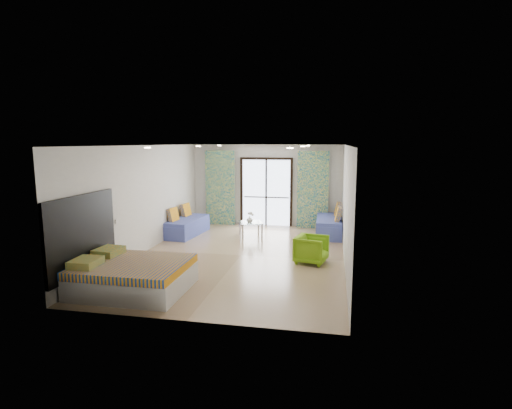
% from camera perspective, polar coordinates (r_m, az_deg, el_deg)
% --- Properties ---
extents(floor, '(5.00, 7.50, 0.01)m').
position_cam_1_polar(floor, '(9.98, -2.14, -7.26)').
color(floor, '#917556').
rests_on(floor, ground).
extents(ceiling, '(5.00, 7.50, 0.01)m').
position_cam_1_polar(ceiling, '(9.59, -2.24, 8.44)').
color(ceiling, silver).
rests_on(ceiling, ground).
extents(wall_back, '(5.00, 0.01, 2.70)m').
position_cam_1_polar(wall_back, '(13.34, 1.49, 2.76)').
color(wall_back, silver).
rests_on(wall_back, ground).
extents(wall_front, '(5.00, 0.01, 2.70)m').
position_cam_1_polar(wall_front, '(6.16, -10.19, -4.62)').
color(wall_front, silver).
rests_on(wall_front, ground).
extents(wall_left, '(0.01, 7.50, 2.70)m').
position_cam_1_polar(wall_left, '(10.54, -15.54, 0.80)').
color(wall_left, silver).
rests_on(wall_left, ground).
extents(wall_right, '(0.01, 7.50, 2.70)m').
position_cam_1_polar(wall_right, '(9.44, 12.75, -0.01)').
color(wall_right, silver).
rests_on(wall_right, ground).
extents(balcony_door, '(1.76, 0.08, 2.28)m').
position_cam_1_polar(balcony_door, '(13.32, 1.47, 2.35)').
color(balcony_door, black).
rests_on(balcony_door, floor).
extents(balcony_rail, '(1.52, 0.03, 0.04)m').
position_cam_1_polar(balcony_rail, '(13.37, 1.47, 1.05)').
color(balcony_rail, '#595451').
rests_on(balcony_rail, balcony_door).
extents(curtain_left, '(1.00, 0.10, 2.50)m').
position_cam_1_polar(curtain_left, '(13.52, -5.13, 2.38)').
color(curtain_left, white).
rests_on(curtain_left, floor).
extents(curtain_right, '(1.00, 0.10, 2.50)m').
position_cam_1_polar(curtain_right, '(13.01, 8.11, 2.07)').
color(curtain_right, white).
rests_on(curtain_right, floor).
extents(downlight_a, '(0.12, 0.12, 0.02)m').
position_cam_1_polar(downlight_a, '(8.17, -15.24, 7.85)').
color(downlight_a, '#FFE0B2').
rests_on(downlight_a, ceiling).
extents(downlight_b, '(0.12, 0.12, 0.02)m').
position_cam_1_polar(downlight_b, '(7.37, 4.88, 8.04)').
color(downlight_b, '#FFE0B2').
rests_on(downlight_b, ceiling).
extents(downlight_c, '(0.12, 0.12, 0.02)m').
position_cam_1_polar(downlight_c, '(10.94, -8.25, 8.25)').
color(downlight_c, '#FFE0B2').
rests_on(downlight_c, ceiling).
extents(downlight_d, '(0.12, 0.12, 0.02)m').
position_cam_1_polar(downlight_d, '(10.36, 6.69, 8.25)').
color(downlight_d, '#FFE0B2').
rests_on(downlight_d, ceiling).
extents(downlight_e, '(0.12, 0.12, 0.02)m').
position_cam_1_polar(downlight_e, '(12.84, -5.28, 8.39)').
color(downlight_e, '#FFE0B2').
rests_on(downlight_e, ceiling).
extents(downlight_f, '(0.12, 0.12, 0.02)m').
position_cam_1_polar(downlight_f, '(12.36, 7.41, 8.34)').
color(downlight_f, '#FFE0B2').
rests_on(downlight_f, ceiling).
extents(headboard, '(0.06, 2.10, 1.50)m').
position_cam_1_polar(headboard, '(8.28, -23.54, -3.88)').
color(headboard, black).
rests_on(headboard, floor).
extents(switch_plate, '(0.02, 0.10, 0.10)m').
position_cam_1_polar(switch_plate, '(9.32, -19.26, -2.28)').
color(switch_plate, silver).
rests_on(switch_plate, wall_left).
extents(bed, '(1.99, 1.63, 0.69)m').
position_cam_1_polar(bed, '(7.98, -17.28, -9.69)').
color(bed, silver).
rests_on(bed, floor).
extents(daybed_left, '(0.86, 1.86, 0.89)m').
position_cam_1_polar(daybed_left, '(12.25, -9.84, -3.00)').
color(daybed_left, '#4855AB').
rests_on(daybed_left, floor).
extents(daybed_right, '(0.77, 1.91, 0.94)m').
position_cam_1_polar(daybed_right, '(12.27, 10.44, -2.94)').
color(daybed_right, '#4855AB').
rests_on(daybed_right, floor).
extents(coffee_table, '(0.84, 0.84, 0.75)m').
position_cam_1_polar(coffee_table, '(11.85, -0.75, -2.75)').
color(coffee_table, silver).
rests_on(coffee_table, floor).
extents(vase, '(0.20, 0.21, 0.19)m').
position_cam_1_polar(vase, '(11.77, -0.91, -2.13)').
color(vase, white).
rests_on(vase, coffee_table).
extents(armchair, '(0.77, 0.81, 0.70)m').
position_cam_1_polar(armchair, '(9.38, 7.93, -6.17)').
color(armchair, '#6FAB16').
rests_on(armchair, floor).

